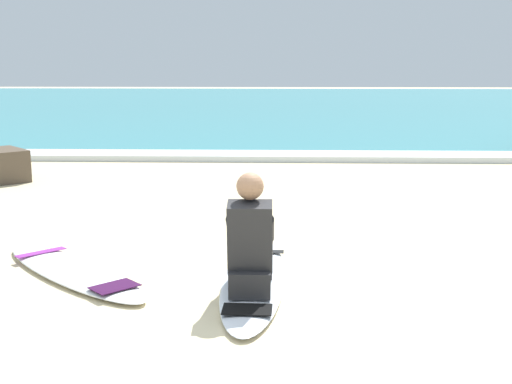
% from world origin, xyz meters
% --- Properties ---
extents(ground_plane, '(80.00, 80.00, 0.00)m').
position_xyz_m(ground_plane, '(0.00, 0.00, 0.00)').
color(ground_plane, beige).
extents(sea, '(80.00, 28.00, 0.10)m').
position_xyz_m(sea, '(0.00, 21.70, 0.05)').
color(sea, teal).
rests_on(sea, ground).
extents(breaking_foam, '(80.00, 0.90, 0.11)m').
position_xyz_m(breaking_foam, '(0.00, 8.00, 0.06)').
color(breaking_foam, white).
rests_on(breaking_foam, ground).
extents(surfboard_main, '(0.58, 2.55, 0.08)m').
position_xyz_m(surfboard_main, '(0.04, 0.76, 0.04)').
color(surfboard_main, silver).
rests_on(surfboard_main, ground).
extents(surfer_seated, '(0.37, 0.70, 0.95)m').
position_xyz_m(surfer_seated, '(0.03, 0.37, 0.44)').
color(surfer_seated, '#232326').
rests_on(surfer_seated, surfboard_main).
extents(surfboard_spare_near, '(1.92, 1.95, 0.08)m').
position_xyz_m(surfboard_spare_near, '(-1.56, 0.93, 0.04)').
color(surfboard_spare_near, white).
rests_on(surfboard_spare_near, ground).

